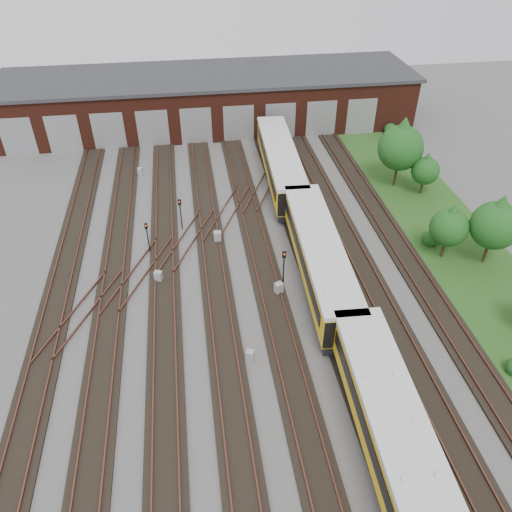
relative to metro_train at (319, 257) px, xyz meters
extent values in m
plane|color=#4E4B48|center=(-6.00, -7.48, -2.09)|extent=(120.00, 120.00, 0.00)
cube|color=black|center=(-20.00, -7.48, -2.00)|extent=(2.40, 70.00, 0.18)
cube|color=#582F23|center=(-20.72, -7.48, -1.84)|extent=(0.10, 70.00, 0.15)
cube|color=#582F23|center=(-19.28, -7.48, -1.84)|extent=(0.10, 70.00, 0.15)
cube|color=black|center=(-16.00, -7.48, -2.00)|extent=(2.40, 70.00, 0.18)
cube|color=#582F23|center=(-16.72, -7.48, -1.84)|extent=(0.10, 70.00, 0.15)
cube|color=#582F23|center=(-15.28, -7.48, -1.84)|extent=(0.10, 70.00, 0.15)
cube|color=black|center=(-12.00, -7.48, -2.00)|extent=(2.40, 70.00, 0.18)
cube|color=#582F23|center=(-12.72, -7.48, -1.84)|extent=(0.10, 70.00, 0.15)
cube|color=#582F23|center=(-11.28, -7.48, -1.84)|extent=(0.10, 70.00, 0.15)
cube|color=black|center=(-8.00, -7.48, -2.00)|extent=(2.40, 70.00, 0.18)
cube|color=#582F23|center=(-8.72, -7.48, -1.84)|extent=(0.10, 70.00, 0.15)
cube|color=#582F23|center=(-7.28, -7.48, -1.84)|extent=(0.10, 70.00, 0.15)
cube|color=black|center=(-4.00, -7.48, -2.00)|extent=(2.40, 70.00, 0.18)
cube|color=#582F23|center=(-4.72, -7.48, -1.84)|extent=(0.10, 70.00, 0.15)
cube|color=#582F23|center=(-3.28, -7.48, -1.84)|extent=(0.10, 70.00, 0.15)
cube|color=black|center=(0.00, -7.48, -2.00)|extent=(2.40, 70.00, 0.18)
cube|color=#582F23|center=(-0.72, -7.48, -1.84)|extent=(0.10, 70.00, 0.15)
cube|color=#582F23|center=(0.72, -7.48, -1.84)|extent=(0.10, 70.00, 0.15)
cube|color=black|center=(4.00, -7.48, -2.00)|extent=(2.40, 70.00, 0.18)
cube|color=#582F23|center=(3.28, -7.48, -1.84)|extent=(0.10, 70.00, 0.15)
cube|color=#582F23|center=(4.72, -7.48, -1.84)|extent=(0.10, 70.00, 0.15)
cube|color=black|center=(8.00, -7.48, -2.00)|extent=(2.40, 70.00, 0.18)
cube|color=#582F23|center=(7.28, -7.48, -1.84)|extent=(0.10, 70.00, 0.15)
cube|color=#582F23|center=(8.72, -7.48, -1.84)|extent=(0.10, 70.00, 0.15)
cube|color=#582F23|center=(-14.00, 2.52, -1.84)|extent=(5.40, 9.62, 0.15)
cube|color=#582F23|center=(-10.00, 6.52, -1.84)|extent=(5.40, 9.62, 0.15)
cube|color=#582F23|center=(-6.00, 10.52, -1.84)|extent=(5.40, 9.62, 0.15)
cube|color=#582F23|center=(-18.00, -1.48, -1.84)|extent=(5.40, 9.62, 0.15)
cube|color=#582F23|center=(-2.00, 14.52, -1.84)|extent=(5.40, 9.62, 0.15)
cube|color=#4C1D13|center=(-6.00, 32.52, 0.91)|extent=(50.00, 12.00, 6.00)
cube|color=#303032|center=(-6.00, 32.52, 4.06)|extent=(51.00, 12.50, 0.40)
cube|color=gray|center=(-28.00, 26.50, 0.11)|extent=(3.60, 0.12, 4.40)
cube|color=gray|center=(-23.00, 26.50, 0.11)|extent=(3.60, 0.12, 4.40)
cube|color=gray|center=(-18.00, 26.50, 0.11)|extent=(3.60, 0.12, 4.40)
cube|color=gray|center=(-13.00, 26.50, 0.11)|extent=(3.60, 0.12, 4.40)
cube|color=gray|center=(-8.00, 26.50, 0.11)|extent=(3.60, 0.12, 4.40)
cube|color=gray|center=(-3.00, 26.50, 0.11)|extent=(3.60, 0.12, 4.40)
cube|color=gray|center=(2.00, 26.50, 0.11)|extent=(3.60, 0.12, 4.40)
cube|color=gray|center=(7.00, 26.50, 0.11)|extent=(3.60, 0.12, 4.40)
cube|color=gray|center=(12.00, 26.50, 0.11)|extent=(3.60, 0.12, 4.40)
cube|color=#1D4918|center=(13.00, 2.52, -2.07)|extent=(8.00, 55.00, 0.05)
cube|color=black|center=(0.00, -16.00, -1.43)|extent=(3.33, 16.76, 0.67)
cube|color=yellow|center=(0.00, -16.00, 0.12)|extent=(3.66, 16.78, 2.44)
cube|color=silver|center=(0.00, -16.00, 1.51)|extent=(3.77, 16.78, 0.33)
cube|color=black|center=(-1.46, -15.93, 0.40)|extent=(0.75, 14.65, 0.94)
cube|color=black|center=(1.46, -16.07, 0.40)|extent=(0.75, 14.65, 0.94)
cube|color=black|center=(0.00, 0.00, -1.43)|extent=(3.33, 16.76, 0.67)
cube|color=yellow|center=(0.00, 0.00, 0.12)|extent=(3.66, 16.78, 2.44)
cube|color=silver|center=(0.00, 0.00, 1.51)|extent=(3.77, 16.78, 0.33)
cube|color=black|center=(-1.46, 0.07, 0.40)|extent=(0.75, 14.65, 0.94)
cube|color=black|center=(1.46, -0.07, 0.40)|extent=(0.75, 14.65, 0.94)
cube|color=black|center=(0.00, 16.00, -1.43)|extent=(3.33, 16.76, 0.67)
cube|color=yellow|center=(0.00, 16.00, 0.12)|extent=(3.66, 16.78, 2.44)
cube|color=silver|center=(0.00, 16.00, 1.51)|extent=(3.77, 16.78, 0.33)
cube|color=black|center=(-1.46, 16.07, 0.40)|extent=(0.75, 14.65, 0.94)
cube|color=black|center=(1.46, 15.93, 0.40)|extent=(0.75, 14.65, 0.94)
cylinder|color=black|center=(-13.21, 5.41, -0.87)|extent=(0.10, 0.10, 2.45)
cube|color=black|center=(-13.21, 5.41, 0.61)|extent=(0.26, 0.16, 0.50)
sphere|color=red|center=(-13.21, 5.31, 0.71)|extent=(0.12, 0.12, 0.12)
cylinder|color=black|center=(-10.39, 8.63, -0.83)|extent=(0.11, 0.11, 2.52)
cube|color=black|center=(-10.39, 8.63, 0.69)|extent=(0.28, 0.20, 0.53)
sphere|color=red|center=(-10.39, 8.52, 0.80)|extent=(0.13, 0.13, 0.13)
cylinder|color=black|center=(-2.91, -0.76, -0.62)|extent=(0.11, 0.11, 2.96)
cube|color=black|center=(-2.91, -0.76, 1.14)|extent=(0.28, 0.17, 0.55)
sphere|color=red|center=(-2.91, -0.87, 1.25)|extent=(0.13, 0.13, 0.13)
cylinder|color=black|center=(-0.04, -3.66, -0.85)|extent=(0.09, 0.09, 2.48)
cube|color=black|center=(-0.04, -3.66, 0.60)|extent=(0.24, 0.18, 0.43)
sphere|color=red|center=(-0.04, -3.75, 0.69)|extent=(0.10, 0.10, 0.10)
cube|color=#999C9E|center=(-12.45, 1.46, -1.62)|extent=(0.69, 0.62, 0.95)
cube|color=#999C9E|center=(-14.46, 19.52, -1.67)|extent=(0.59, 0.53, 0.85)
cube|color=#999C9E|center=(-6.46, -7.64, -1.65)|extent=(0.66, 0.61, 0.88)
cube|color=#999C9E|center=(-7.37, 6.10, -1.56)|extent=(0.69, 0.59, 1.06)
cube|color=#999C9E|center=(-3.36, -1.35, -1.60)|extent=(0.75, 0.70, 0.99)
cylinder|color=#342817|center=(11.50, 13.38, -0.95)|extent=(0.25, 0.25, 2.29)
sphere|color=#164513|center=(11.50, 13.38, 2.11)|extent=(4.45, 4.45, 4.45)
cone|color=#164513|center=(11.50, 13.38, 3.70)|extent=(3.82, 3.82, 3.18)
cylinder|color=#342817|center=(13.56, 11.38, -1.39)|extent=(0.22, 0.22, 1.40)
sphere|color=#164513|center=(13.56, 11.38, 0.48)|extent=(2.73, 2.73, 2.73)
cone|color=#164513|center=(13.56, 11.38, 1.45)|extent=(2.34, 2.34, 1.95)
cylinder|color=#342817|center=(14.12, 0.00, -1.10)|extent=(0.23, 0.23, 1.98)
sphere|color=#164513|center=(14.12, 0.00, 1.54)|extent=(3.85, 3.85, 3.85)
cone|color=#164513|center=(14.12, 0.00, 2.92)|extent=(3.30, 3.30, 2.75)
cylinder|color=#342817|center=(11.04, 1.20, -1.29)|extent=(0.26, 0.26, 1.60)
sphere|color=#164513|center=(11.04, 1.20, 0.84)|extent=(3.11, 3.11, 3.11)
cone|color=#164513|center=(11.04, 1.20, 1.95)|extent=(2.67, 2.67, 2.22)
sphere|color=#164513|center=(10.84, 3.14, -1.39)|extent=(1.40, 1.40, 1.40)
sphere|color=#164513|center=(15.77, 25.93, -1.32)|extent=(1.55, 1.55, 1.55)
camera|label=1|loc=(-9.32, -29.46, 23.39)|focal=35.00mm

